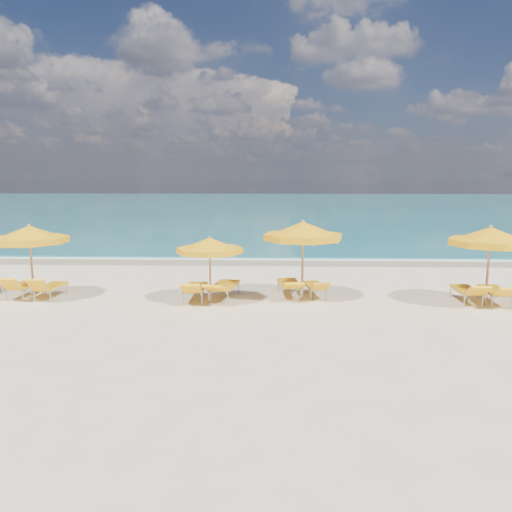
{
  "coord_description": "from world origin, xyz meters",
  "views": [
    {
      "loc": [
        0.59,
        -15.02,
        3.89
      ],
      "look_at": [
        0.0,
        1.5,
        1.2
      ],
      "focal_mm": 35.0,
      "sensor_mm": 36.0,
      "label": 1
    }
  ],
  "objects": [
    {
      "name": "ground_plane",
      "position": [
        0.0,
        0.0,
        0.0
      ],
      "size": [
        120.0,
        120.0,
        0.0
      ],
      "primitive_type": "plane",
      "color": "beige"
    },
    {
      "name": "ocean",
      "position": [
        0.0,
        48.0,
        0.0
      ],
      "size": [
        120.0,
        80.0,
        0.3
      ],
      "primitive_type": "cube",
      "color": "#126167",
      "rests_on": "ground"
    },
    {
      "name": "wet_sand_band",
      "position": [
        0.0,
        7.4,
        0.0
      ],
      "size": [
        120.0,
        2.6,
        0.01
      ],
      "primitive_type": "cube",
      "color": "tan",
      "rests_on": "ground"
    },
    {
      "name": "foam_line",
      "position": [
        0.0,
        8.2,
        0.0
      ],
      "size": [
        120.0,
        1.2,
        0.03
      ],
      "primitive_type": "cube",
      "color": "white",
      "rests_on": "ground"
    },
    {
      "name": "whitecap_near",
      "position": [
        -6.0,
        17.0,
        0.0
      ],
      "size": [
        14.0,
        0.36,
        0.05
      ],
      "primitive_type": "cube",
      "color": "white",
      "rests_on": "ground"
    },
    {
      "name": "whitecap_far",
      "position": [
        8.0,
        24.0,
        0.0
      ],
      "size": [
        18.0,
        0.3,
        0.05
      ],
      "primitive_type": "cube",
      "color": "white",
      "rests_on": "ground"
    },
    {
      "name": "umbrella_2",
      "position": [
        -7.02,
        0.14,
        2.04
      ],
      "size": [
        3.04,
        3.04,
        2.39
      ],
      "rotation": [
        0.0,
        0.0,
        -0.36
      ],
      "color": "tan",
      "rests_on": "ground"
    },
    {
      "name": "umbrella_3",
      "position": [
        -1.35,
        -0.12,
        1.76
      ],
      "size": [
        2.15,
        2.15,
        2.07
      ],
      "rotation": [
        0.0,
        0.0,
        0.06
      ],
      "color": "tan",
      "rests_on": "ground"
    },
    {
      "name": "umbrella_4",
      "position": [
        1.5,
        0.43,
        2.15
      ],
      "size": [
        2.89,
        2.89,
        2.52
      ],
      "rotation": [
        0.0,
        0.0,
        0.18
      ],
      "color": "tan",
      "rests_on": "ground"
    },
    {
      "name": "umbrella_5",
      "position": [
        6.98,
        -0.19,
        2.08
      ],
      "size": [
        2.58,
        2.58,
        2.44
      ],
      "rotation": [
        0.0,
        0.0,
        -0.08
      ],
      "color": "tan",
      "rests_on": "ground"
    },
    {
      "name": "lounger_2_left",
      "position": [
        -7.5,
        0.43,
        0.22
      ],
      "size": [
        0.63,
        1.75,
        0.84
      ],
      "rotation": [
        0.0,
        0.0,
        -0.01
      ],
      "color": "#A5A8AD",
      "rests_on": "ground"
    },
    {
      "name": "lounger_2_right",
      "position": [
        -6.55,
        0.31,
        0.21
      ],
      "size": [
        0.67,
        1.69,
        0.82
      ],
      "rotation": [
        0.0,
        0.0,
        -0.06
      ],
      "color": "#A5A8AD",
      "rests_on": "ground"
    },
    {
      "name": "lounger_3_left",
      "position": [
        -1.87,
        0.2,
        0.23
      ],
      "size": [
        0.65,
        1.91,
        0.78
      ],
      "rotation": [
        0.0,
        0.0,
        0.01
      ],
      "color": "#A5A8AD",
      "rests_on": "ground"
    },
    {
      "name": "lounger_3_right",
      "position": [
        -0.98,
        0.37,
        0.24
      ],
      "size": [
        1.03,
        2.17,
        0.74
      ],
      "rotation": [
        0.0,
        0.0,
        -0.18
      ],
      "color": "#A5A8AD",
      "rests_on": "ground"
    },
    {
      "name": "lounger_4_left",
      "position": [
        1.11,
        0.81,
        0.23
      ],
      "size": [
        0.84,
        2.05,
        0.73
      ],
      "rotation": [
        0.0,
        0.0,
        0.11
      ],
      "color": "#A5A8AD",
      "rests_on": "ground"
    },
    {
      "name": "lounger_4_right",
      "position": [
        1.94,
        0.82,
        0.2
      ],
      "size": [
        0.76,
        1.72,
        0.68
      ],
      "rotation": [
        0.0,
        0.0,
        0.14
      ],
      "color": "#A5A8AD",
      "rests_on": "ground"
    },
    {
      "name": "lounger_5_left",
      "position": [
        6.57,
        0.22,
        0.22
      ],
      "size": [
        0.62,
        1.81,
        0.77
      ],
      "rotation": [
        0.0,
        0.0,
        -0.0
      ],
      "color": "#A5A8AD",
      "rests_on": "ground"
    },
    {
      "name": "lounger_5_right",
      "position": [
        7.39,
        0.11,
        0.23
      ],
      "size": [
        0.75,
        1.95,
        0.76
      ],
      "rotation": [
        0.0,
        0.0,
        -0.07
      ],
      "color": "#A5A8AD",
      "rests_on": "ground"
    }
  ]
}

